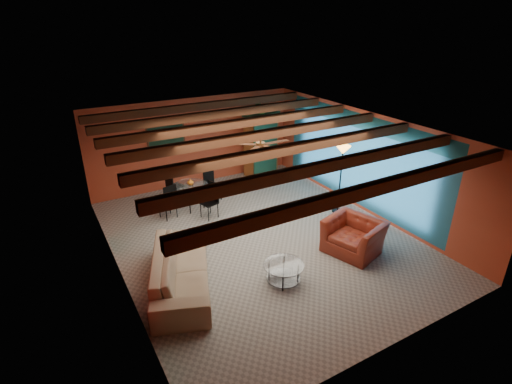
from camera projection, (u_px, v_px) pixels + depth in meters
room at (258, 143)px, 8.70m from camera, size 6.52×8.01×2.71m
sofa at (181, 270)px, 7.76m from camera, size 1.92×2.85×0.78m
armchair at (354, 236)px, 8.93m from camera, size 1.35×1.45×0.77m
coffee_table at (283, 273)px, 7.96m from camera, size 0.95×0.95×0.42m
dining_table at (191, 192)px, 10.86m from camera, size 2.32×2.32×0.98m
armoire at (261, 145)px, 13.10m from camera, size 1.26×0.92×1.99m
floor_lamp at (340, 180)px, 10.50m from camera, size 0.50×0.50×1.89m
ceiling_fan at (261, 145)px, 8.62m from camera, size 1.50×1.50×0.44m
painting at (166, 137)px, 11.63m from camera, size 1.05×0.03×0.65m
potted_plant at (261, 107)px, 12.58m from camera, size 0.56×0.52×0.52m
vase at (190, 172)px, 10.62m from camera, size 0.20×0.20×0.18m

